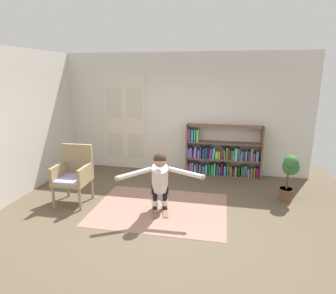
% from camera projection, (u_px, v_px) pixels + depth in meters
% --- Properties ---
extents(ground_plane, '(7.20, 7.20, 0.00)m').
position_uv_depth(ground_plane, '(161.00, 219.00, 4.86)').
color(ground_plane, brown).
extents(back_wall, '(6.00, 0.10, 2.90)m').
position_uv_depth(back_wall, '(184.00, 114.00, 6.96)').
color(back_wall, beige).
rests_on(back_wall, ground).
extents(side_wall_left, '(0.10, 6.00, 2.90)m').
position_uv_depth(side_wall_left, '(12.00, 125.00, 5.44)').
color(side_wall_left, beige).
rests_on(side_wall_left, ground).
extents(double_door, '(1.22, 0.05, 2.45)m').
position_uv_depth(double_door, '(125.00, 121.00, 7.25)').
color(double_door, beige).
rests_on(double_door, ground).
extents(rug, '(2.40, 1.76, 0.01)m').
position_uv_depth(rug, '(160.00, 209.00, 5.23)').
color(rug, '#946A5D').
rests_on(rug, ground).
extents(bookshelf, '(1.78, 0.30, 1.23)m').
position_uv_depth(bookshelf, '(221.00, 157.00, 6.83)').
color(bookshelf, brown).
rests_on(bookshelf, ground).
extents(wicker_chair, '(0.61, 0.61, 1.10)m').
position_uv_depth(wicker_chair, '(74.00, 173.00, 5.39)').
color(wicker_chair, '#937D58').
rests_on(wicker_chair, ground).
extents(potted_plant, '(0.34, 0.38, 0.93)m').
position_uv_depth(potted_plant, '(290.00, 171.00, 5.43)').
color(potted_plant, brown).
rests_on(potted_plant, ground).
extents(skis_pair, '(0.44, 0.79, 0.07)m').
position_uv_depth(skis_pair, '(160.00, 207.00, 5.25)').
color(skis_pair, brown).
rests_on(skis_pair, rug).
extents(person_skier, '(1.46, 0.77, 1.08)m').
position_uv_depth(person_skier, '(160.00, 178.00, 4.89)').
color(person_skier, white).
rests_on(person_skier, skis_pair).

